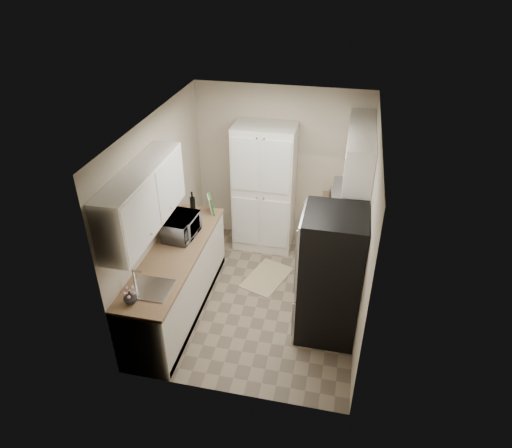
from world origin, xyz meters
name	(u,v)px	position (x,y,z in m)	size (l,w,h in m)	color
ground	(259,297)	(0.00, 0.00, 0.00)	(3.20, 3.20, 0.00)	#7A6B56
room_shell	(258,194)	(-0.02, -0.01, 1.63)	(2.64, 3.24, 2.52)	#B2A790
pantry_cabinet	(264,189)	(-0.20, 1.32, 1.00)	(0.90, 0.55, 2.00)	silver
base_cabinet_left	(178,282)	(-0.99, -0.43, 0.44)	(0.60, 2.30, 0.88)	silver
countertop_left	(174,254)	(-0.99, -0.43, 0.90)	(0.63, 2.33, 0.04)	#846647
base_cabinet_right	(339,233)	(0.99, 1.19, 0.44)	(0.60, 0.80, 0.88)	silver
countertop_right	(342,207)	(0.99, 1.19, 0.90)	(0.63, 0.83, 0.04)	#846647
electric_range	(335,262)	(0.97, 0.39, 0.48)	(0.71, 0.78, 1.13)	#B7B7BC
refrigerator	(330,276)	(0.94, -0.41, 0.85)	(0.70, 0.72, 1.70)	#B7B7BC
microwave	(181,227)	(-1.01, -0.06, 1.06)	(0.51, 0.35, 0.28)	silver
wine_bottle	(193,203)	(-1.07, 0.54, 1.07)	(0.08, 0.08, 0.30)	black
flower_vase	(130,297)	(-1.11, -1.40, 0.99)	(0.14, 0.14, 0.15)	silver
cutting_board	(212,204)	(-0.81, 0.60, 1.06)	(0.02, 0.22, 0.27)	#2F8A31
toaster_oven	(340,199)	(0.95, 1.20, 1.03)	(0.29, 0.37, 0.21)	silver
fruit_basket	(343,189)	(0.98, 1.20, 1.18)	(0.23, 0.23, 0.10)	orange
kitchen_mat	(267,277)	(0.02, 0.45, 0.01)	(0.49, 0.79, 0.01)	tan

